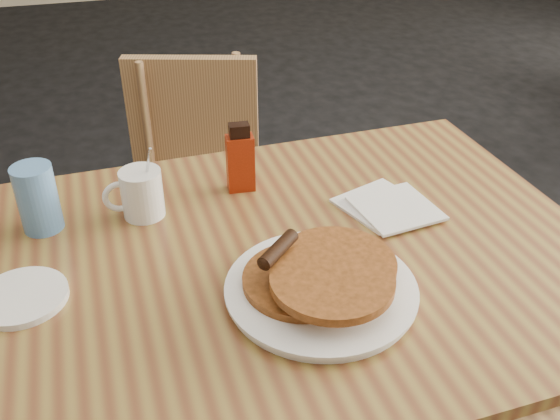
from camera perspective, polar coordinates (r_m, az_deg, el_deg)
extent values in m
cube|color=olive|center=(1.12, -2.23, -5.34)|extent=(1.29, 0.88, 0.04)
cube|color=tan|center=(1.13, -2.21, -5.94)|extent=(1.33, 0.92, 0.02)
cylinder|color=tan|center=(1.78, 12.78, -5.12)|extent=(0.04, 0.04, 0.71)
cube|color=tan|center=(1.84, -6.47, -0.92)|extent=(0.47, 0.47, 0.04)
cube|color=tan|center=(1.88, -7.89, 7.66)|extent=(0.38, 0.15, 0.42)
cylinder|color=tan|center=(1.84, -9.94, -9.77)|extent=(0.04, 0.04, 0.39)
cylinder|color=tan|center=(2.11, -2.79, -2.85)|extent=(0.04, 0.04, 0.39)
cylinder|color=white|center=(1.03, 3.76, -7.37)|extent=(0.31, 0.31, 0.02)
cylinder|color=white|center=(1.03, 3.77, -7.07)|extent=(0.32, 0.32, 0.01)
cylinder|color=#A35422|center=(1.03, 2.04, -6.39)|extent=(0.20, 0.20, 0.01)
cylinder|color=#A35422|center=(1.04, 5.13, -4.95)|extent=(0.20, 0.20, 0.01)
cylinder|color=#A35422|center=(0.98, 4.80, -6.41)|extent=(0.20, 0.20, 0.01)
cylinder|color=black|center=(1.01, -0.16, -3.60)|extent=(0.08, 0.08, 0.02)
cylinder|color=white|center=(1.23, -12.49, 1.49)|extent=(0.08, 0.08, 0.10)
torus|color=white|center=(1.23, -14.44, 1.19)|extent=(0.07, 0.01, 0.07)
cylinder|color=black|center=(1.21, -12.71, 3.12)|extent=(0.07, 0.07, 0.01)
cylinder|color=silver|center=(1.22, -12.14, 2.93)|extent=(0.04, 0.04, 0.14)
cube|color=maroon|center=(1.29, -3.64, 4.30)|extent=(0.06, 0.04, 0.12)
cube|color=black|center=(1.25, -3.76, 7.28)|extent=(0.04, 0.03, 0.03)
cube|color=white|center=(1.27, 9.22, 0.46)|extent=(0.19, 0.19, 0.01)
cube|color=white|center=(1.25, 10.53, 0.17)|extent=(0.17, 0.17, 0.01)
cylinder|color=#5990D2|center=(1.24, -21.29, 1.01)|extent=(0.08, 0.08, 0.13)
cylinder|color=white|center=(1.10, -22.54, -7.37)|extent=(0.16, 0.16, 0.01)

